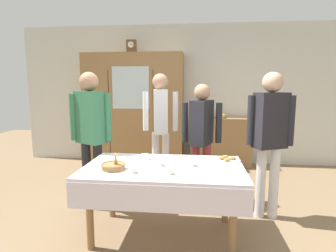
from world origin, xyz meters
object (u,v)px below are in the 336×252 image
object	(u,v)px
person_behind_table_left	(270,131)
person_beside_shelf	(91,127)
tea_cup_back_edge	(192,164)
person_near_right_end	(201,132)
pastry_plate	(227,159)
wall_cabinet	(134,110)
book_stack	(221,116)
spoon_near_left	(195,161)
tea_cup_far_left	(132,171)
tea_cup_mid_right	(169,172)
tea_cup_center	(159,164)
dining_table	(163,177)
bread_basket	(113,166)
person_by_cabinet	(160,119)
tea_cup_mid_left	(145,157)
spoon_near_right	(231,170)
bookshelf_low	(220,142)
mantel_clock	(131,46)

from	to	relation	value
person_behind_table_left	person_beside_shelf	xyz separation A→B (m)	(-2.12, 0.02, 0.01)
tea_cup_back_edge	person_near_right_end	size ratio (longest dim) A/B	0.08
person_beside_shelf	pastry_plate	bearing A→B (deg)	-9.29
wall_cabinet	book_stack	xyz separation A→B (m)	(1.67, 0.05, -0.11)
book_stack	spoon_near_left	bearing A→B (deg)	-100.79
tea_cup_far_left	tea_cup_back_edge	bearing A→B (deg)	27.37
tea_cup_mid_right	tea_cup_center	distance (m)	0.28
dining_table	spoon_near_left	world-z (taller)	spoon_near_left
book_stack	tea_cup_mid_right	distance (m)	2.96
bread_basket	pastry_plate	world-z (taller)	bread_basket
bread_basket	person_by_cabinet	distance (m)	1.53
wall_cabinet	person_by_cabinet	xyz separation A→B (m)	(0.69, -1.24, -0.02)
dining_table	bread_basket	world-z (taller)	bread_basket
person_beside_shelf	person_behind_table_left	bearing A→B (deg)	-0.54
tea_cup_mid_left	person_beside_shelf	xyz separation A→B (m)	(-0.73, 0.31, 0.28)
spoon_near_left	person_by_cabinet	world-z (taller)	person_by_cabinet
person_by_cabinet	spoon_near_left	bearing A→B (deg)	-64.92
tea_cup_center	spoon_near_right	world-z (taller)	tea_cup_center
bread_basket	person_beside_shelf	bearing A→B (deg)	125.16
tea_cup_far_left	person_behind_table_left	xyz separation A→B (m)	(1.41, 0.79, 0.27)
tea_cup_mid_right	bread_basket	distance (m)	0.56
spoon_near_left	tea_cup_back_edge	bearing A→B (deg)	-99.78
tea_cup_mid_left	pastry_plate	xyz separation A→B (m)	(0.89, 0.05, -0.01)
bookshelf_low	pastry_plate	size ratio (longest dim) A/B	4.09
tea_cup_back_edge	spoon_near_left	xyz separation A→B (m)	(0.03, 0.18, -0.02)
dining_table	spoon_near_left	bearing A→B (deg)	36.36
tea_cup_mid_left	bread_basket	size ratio (longest dim) A/B	0.54
wall_cabinet	tea_cup_back_edge	world-z (taller)	wall_cabinet
tea_cup_back_edge	spoon_near_right	bearing A→B (deg)	-12.74
tea_cup_center	bread_basket	size ratio (longest dim) A/B	0.54
tea_cup_back_edge	tea_cup_far_left	bearing A→B (deg)	-152.63
bookshelf_low	bread_basket	distance (m)	3.05
dining_table	spoon_near_left	size ratio (longest dim) A/B	13.44
tea_cup_center	spoon_near_left	world-z (taller)	tea_cup_center
wall_cabinet	tea_cup_far_left	world-z (taller)	wall_cabinet
mantel_clock	bread_basket	bearing A→B (deg)	-80.61
wall_cabinet	mantel_clock	size ratio (longest dim) A/B	8.91
tea_cup_mid_left	spoon_near_left	bearing A→B (deg)	-2.74
book_stack	person_beside_shelf	xyz separation A→B (m)	(-1.74, -2.07, 0.08)
bread_basket	person_behind_table_left	bearing A→B (deg)	22.61
dining_table	book_stack	world-z (taller)	book_stack
spoon_near_right	bookshelf_low	bearing A→B (deg)	87.53
tea_cup_center	tea_cup_mid_right	bearing A→B (deg)	-64.28
person_by_cabinet	person_behind_table_left	bearing A→B (deg)	-30.47
tea_cup_mid_left	spoon_near_left	xyz separation A→B (m)	(0.55, -0.03, -0.02)
mantel_clock	person_by_cabinet	distance (m)	1.87
tea_cup_far_left	tea_cup_mid_left	distance (m)	0.49
pastry_plate	tea_cup_center	bearing A→B (deg)	-157.76
dining_table	person_behind_table_left	xyz separation A→B (m)	(1.15, 0.55, 0.40)
bread_basket	person_by_cabinet	world-z (taller)	person_by_cabinet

